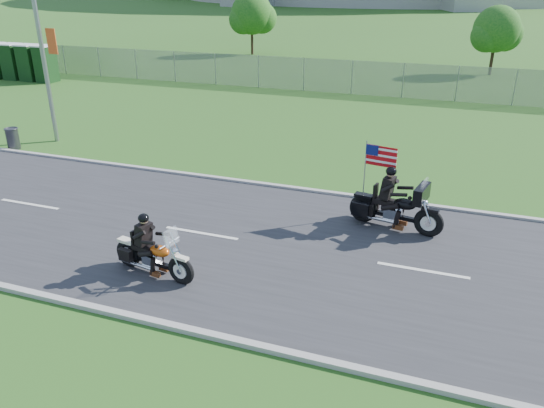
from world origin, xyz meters
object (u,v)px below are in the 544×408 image
(porta_toilet_a, at_px, (46,64))
(trash_can, at_px, (13,139))
(porta_toilet_c, at_px, (13,62))
(motorcycle_lead, at_px, (152,256))
(porta_toilet_b, at_px, (29,63))
(streetlight, at_px, (39,2))
(motorcycle_follow, at_px, (395,209))

(porta_toilet_a, xyz_separation_m, trash_can, (9.12, -12.53, -0.72))
(porta_toilet_c, height_order, motorcycle_lead, porta_toilet_c)
(porta_toilet_b, xyz_separation_m, motorcycle_lead, (21.29, -19.32, -0.65))
(porta_toilet_a, distance_m, trash_can, 15.51)
(streetlight, bearing_deg, motorcycle_lead, -40.86)
(motorcycle_follow, bearing_deg, porta_toilet_c, 162.44)
(motorcycle_follow, bearing_deg, motorcycle_lead, -128.06)
(porta_toilet_a, bearing_deg, porta_toilet_c, 180.00)
(motorcycle_lead, bearing_deg, porta_toilet_b, 147.80)
(streetlight, distance_m, porta_toilet_c, 17.34)
(motorcycle_lead, relative_size, motorcycle_follow, 0.86)
(streetlight, bearing_deg, motorcycle_follow, -15.10)
(motorcycle_follow, distance_m, trash_can, 16.04)
(porta_toilet_a, bearing_deg, motorcycle_follow, -30.67)
(porta_toilet_c, height_order, trash_can, porta_toilet_c)
(porta_toilet_a, distance_m, motorcycle_follow, 29.06)
(porta_toilet_a, height_order, porta_toilet_b, same)
(streetlight, height_order, porta_toilet_a, streetlight)
(porta_toilet_a, height_order, porta_toilet_c, same)
(streetlight, relative_size, motorcycle_lead, 4.25)
(porta_toilet_a, distance_m, porta_toilet_b, 1.40)
(motorcycle_follow, bearing_deg, porta_toilet_a, 159.84)
(porta_toilet_b, relative_size, motorcycle_follow, 0.84)
(porta_toilet_b, xyz_separation_m, porta_toilet_c, (-1.40, 0.00, 0.00))
(porta_toilet_a, relative_size, trash_can, 2.67)
(trash_can, bearing_deg, streetlight, 62.70)
(streetlight, bearing_deg, porta_toilet_b, 136.65)
(porta_toilet_a, relative_size, porta_toilet_c, 1.00)
(porta_toilet_b, height_order, motorcycle_follow, porta_toilet_b)
(porta_toilet_b, height_order, porta_toilet_c, same)
(porta_toilet_c, bearing_deg, trash_can, -46.43)
(porta_toilet_b, distance_m, motorcycle_follow, 30.27)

